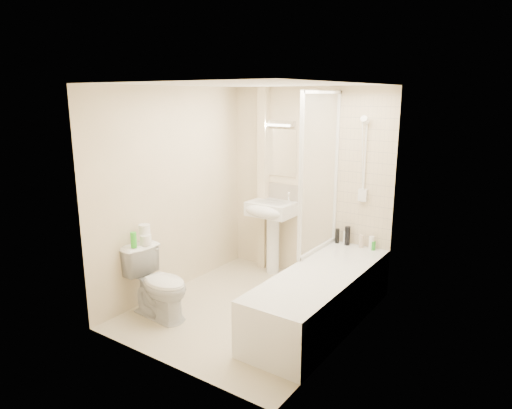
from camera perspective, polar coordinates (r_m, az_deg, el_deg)
The scene contains 25 objects.
floor at distance 5.13m, azimuth -0.74°, elevation -13.09°, with size 2.50×2.50×0.00m, color beige.
wall_back at distance 5.76m, azimuth 6.42°, elevation 2.45°, with size 2.20×0.02×2.40m, color beige.
wall_left at distance 5.41m, azimuth -10.35°, elevation 1.59°, with size 0.02×2.50×2.40m, color beige.
wall_right at distance 4.20m, azimuth 11.58°, elevation -1.93°, with size 0.02×2.50×2.40m, color beige.
ceiling at distance 4.59m, azimuth -0.84°, elevation 14.79°, with size 2.20×2.50×0.02m, color white.
tile_back at distance 5.40m, azimuth 13.46°, elevation 3.85°, with size 0.70×0.01×1.75m, color beige.
tile_right at distance 4.33m, azimuth 12.62°, elevation 1.55°, with size 0.01×2.10×1.75m, color beige.
pipe_boxing at distance 6.02m, azimuth 0.93°, elevation 3.02°, with size 0.12×0.12×2.40m, color beige.
splashback at distance 5.97m, azimuth 3.00°, elevation 1.26°, with size 0.60×0.01×0.30m, color beige.
mirror at distance 5.88m, azimuth 3.05°, elevation 6.50°, with size 0.46×0.01×0.60m, color white.
strip_light at distance 5.83m, azimuth 2.98°, elevation 10.09°, with size 0.42×0.07×0.07m, color silver.
bathtub at distance 4.82m, azimuth 8.11°, elevation -11.28°, with size 0.70×2.10×0.55m.
shower_screen at distance 5.14m, azimuth 8.04°, elevation 3.89°, with size 0.04×0.92×1.80m.
shower_fixture at distance 5.34m, azimuth 13.34°, elevation 5.07°, with size 0.10×0.16×0.99m.
pedestal_sink at distance 5.85m, azimuth 1.80°, elevation -1.58°, with size 0.57×0.51×1.10m.
bottle_black_a at distance 5.61m, azimuth 10.12°, elevation -3.89°, with size 0.05×0.05×0.18m, color black.
bottle_white_a at distance 5.58m, azimuth 11.09°, elevation -4.13°, with size 0.05×0.05×0.16m, color silver.
bottle_black_b at distance 5.56m, azimuth 11.35°, elevation -3.85°, with size 0.07×0.07×0.23m, color black.
bottle_cream at distance 5.51m, azimuth 13.02°, elevation -4.52°, with size 0.05×0.05×0.15m, color beige.
bottle_white_b at distance 5.46m, azimuth 14.24°, elevation -4.69°, with size 0.06×0.06×0.16m, color white.
bottle_green at distance 5.47m, azimuth 14.43°, elevation -5.00°, with size 0.06×0.06×0.10m, color green.
toilet at distance 4.97m, azimuth -12.06°, elevation -9.59°, with size 0.76×0.47×0.75m, color white.
toilet_roll_lower at distance 5.01m, azimuth -13.63°, elevation -4.28°, with size 0.12×0.12×0.10m, color white.
toilet_roll_upper at distance 5.03m, azimuth -13.78°, elevation -3.01°, with size 0.12×0.12×0.10m, color white.
green_bottle at distance 4.92m, azimuth -15.06°, elevation -4.29°, with size 0.06×0.06×0.16m, color green.
Camera 1 is at (2.65, -3.74, 2.30)m, focal length 32.00 mm.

